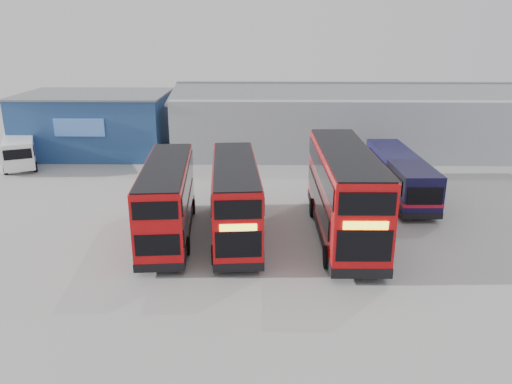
# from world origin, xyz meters

# --- Properties ---
(ground_plane) EXTENTS (120.00, 120.00, 0.00)m
(ground_plane) POSITION_xyz_m (0.00, 0.00, 0.00)
(ground_plane) COLOR gray
(ground_plane) RESTS_ON ground
(office_block) EXTENTS (12.30, 8.32, 5.12)m
(office_block) POSITION_xyz_m (-14.00, 17.99, 2.58)
(office_block) COLOR navy
(office_block) RESTS_ON ground
(maintenance_shed) EXTENTS (30.50, 12.00, 5.89)m
(maintenance_shed) POSITION_xyz_m (8.00, 20.00, 2.60)
(maintenance_shed) COLOR #9BA2AA
(maintenance_shed) RESTS_ON ground
(double_decker_left) EXTENTS (3.04, 9.46, 3.93)m
(double_decker_left) POSITION_xyz_m (-4.51, -0.16, 1.96)
(double_decker_left) COLOR red
(double_decker_left) RESTS_ON ground
(double_decker_centre) EXTENTS (3.06, 9.57, 3.98)m
(double_decker_centre) POSITION_xyz_m (-1.01, -0.04, 1.98)
(double_decker_centre) COLOR red
(double_decker_centre) RESTS_ON ground
(double_decker_right) EXTENTS (2.90, 10.98, 4.62)m
(double_decker_right) POSITION_xyz_m (4.60, 0.12, 2.30)
(double_decker_right) COLOR red
(double_decker_right) RESTS_ON ground
(single_decker_blue) EXTENTS (2.62, 10.01, 2.70)m
(single_decker_blue) POSITION_xyz_m (9.20, 6.66, 1.34)
(single_decker_blue) COLOR #0B0D33
(single_decker_blue) RESTS_ON ground
(panel_van) EXTENTS (4.06, 5.73, 2.34)m
(panel_van) POSITION_xyz_m (-18.57, 13.07, 1.31)
(panel_van) COLOR white
(panel_van) RESTS_ON ground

